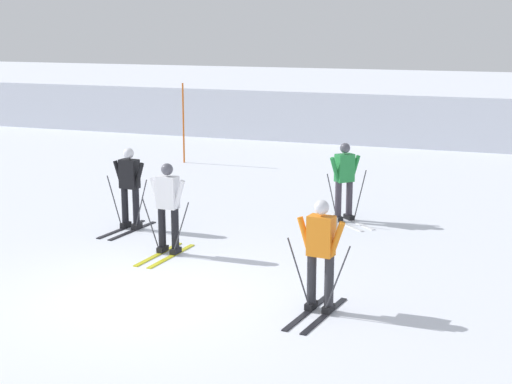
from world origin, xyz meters
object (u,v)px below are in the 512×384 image
(trail_marker_pole, at_px, (183,123))
(skier_white, at_px, (168,206))
(skier_orange, at_px, (321,250))
(skier_green, at_px, (344,180))
(skier_black, at_px, (129,186))

(trail_marker_pole, bearing_deg, skier_white, -66.31)
(skier_orange, relative_size, trail_marker_pole, 0.71)
(skier_white, bearing_deg, skier_orange, -28.21)
(skier_orange, bearing_deg, skier_green, 100.22)
(skier_white, xyz_separation_m, trail_marker_pole, (-3.84, 8.75, 0.30))
(skier_orange, xyz_separation_m, skier_white, (-3.44, 1.84, -0.04))
(skier_black, relative_size, trail_marker_pole, 0.71)
(skier_black, distance_m, skier_green, 4.57)
(skier_orange, relative_size, skier_white, 1.00)
(skier_black, bearing_deg, skier_green, 28.59)
(skier_green, relative_size, skier_orange, 1.00)
(skier_orange, distance_m, skier_white, 3.90)
(skier_black, distance_m, skier_white, 2.02)
(skier_black, xyz_separation_m, trail_marker_pole, (-2.31, 7.44, 0.30))
(skier_black, distance_m, trail_marker_pole, 7.80)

